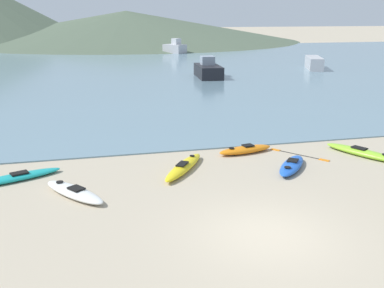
# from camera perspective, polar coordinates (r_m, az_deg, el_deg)

# --- Properties ---
(ground_plane) EXTENTS (400.00, 400.00, 0.00)m
(ground_plane) POSITION_cam_1_polar(r_m,az_deg,el_deg) (13.02, 9.39, -11.29)
(ground_plane) COLOR tan
(bay_water) EXTENTS (160.00, 70.00, 0.06)m
(bay_water) POSITION_cam_1_polar(r_m,az_deg,el_deg) (54.38, -8.90, 9.73)
(bay_water) COLOR slate
(bay_water) RESTS_ON ground_plane
(far_hill_midleft) EXTENTS (79.32, 79.32, 6.70)m
(far_hill_midleft) POSITION_cam_1_polar(r_m,az_deg,el_deg) (108.71, -8.33, 14.64)
(far_hill_midleft) COLOR #4C5B47
(far_hill_midleft) RESTS_ON ground_plane
(kayak_on_sand_0) EXTENTS (2.17, 3.51, 0.36)m
(kayak_on_sand_0) POSITION_cam_1_polar(r_m,az_deg,el_deg) (20.90, 20.86, -1.03)
(kayak_on_sand_0) COLOR #8CCC2D
(kayak_on_sand_0) RESTS_ON ground_plane
(kayak_on_sand_1) EXTENTS (2.45, 3.26, 0.36)m
(kayak_on_sand_1) POSITION_cam_1_polar(r_m,az_deg,el_deg) (17.73, -1.05, -2.91)
(kayak_on_sand_1) COLOR yellow
(kayak_on_sand_1) RESTS_ON ground_plane
(kayak_on_sand_2) EXTENTS (2.69, 1.18, 0.37)m
(kayak_on_sand_2) POSITION_cam_1_polar(r_m,az_deg,el_deg) (20.07, 6.78, -0.71)
(kayak_on_sand_2) COLOR orange
(kayak_on_sand_2) RESTS_ON ground_plane
(kayak_on_sand_3) EXTENTS (3.44, 1.95, 0.29)m
(kayak_on_sand_3) POSITION_cam_1_polar(r_m,az_deg,el_deg) (17.94, -21.56, -3.98)
(kayak_on_sand_3) COLOR teal
(kayak_on_sand_3) RESTS_ON ground_plane
(kayak_on_sand_4) EXTENTS (2.32, 2.85, 0.35)m
(kayak_on_sand_4) POSITION_cam_1_polar(r_m,az_deg,el_deg) (15.82, -14.76, -5.90)
(kayak_on_sand_4) COLOR white
(kayak_on_sand_4) RESTS_ON ground_plane
(kayak_on_sand_5) EXTENTS (2.26, 2.58, 0.36)m
(kayak_on_sand_5) POSITION_cam_1_polar(r_m,az_deg,el_deg) (18.32, 12.54, -2.67)
(kayak_on_sand_5) COLOR blue
(kayak_on_sand_5) RESTS_ON ground_plane
(moored_boat_0) EXTENTS (2.52, 5.09, 1.98)m
(moored_boat_0) POSITION_cam_1_polar(r_m,az_deg,el_deg) (43.90, 2.07, 9.36)
(moored_boat_0) COLOR black
(moored_boat_0) RESTS_ON bay_water
(moored_boat_2) EXTENTS (3.69, 3.86, 2.26)m
(moored_boat_2) POSITION_cam_1_polar(r_m,az_deg,el_deg) (71.88, -2.19, 12.09)
(moored_boat_2) COLOR #B2B2B7
(moored_boat_2) RESTS_ON bay_water
(moored_boat_4) EXTENTS (3.21, 5.39, 1.33)m
(moored_boat_4) POSITION_cam_1_polar(r_m,az_deg,el_deg) (52.38, 15.24, 9.89)
(moored_boat_4) COLOR #B2B2B7
(moored_boat_4) RESTS_ON bay_water
(loose_paddle) EXTENTS (1.79, 2.35, 0.03)m
(loose_paddle) POSITION_cam_1_polar(r_m,az_deg,el_deg) (20.26, 13.44, -1.33)
(loose_paddle) COLOR black
(loose_paddle) RESTS_ON ground_plane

